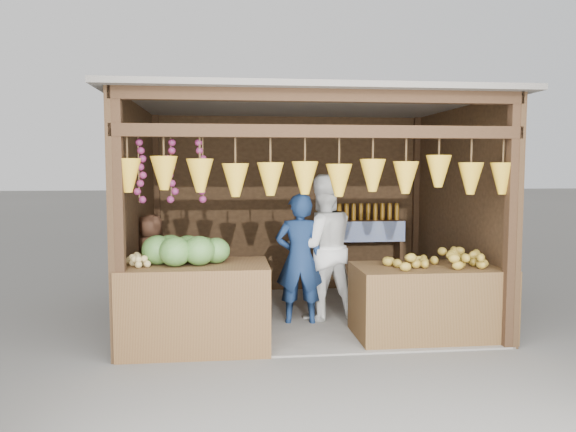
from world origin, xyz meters
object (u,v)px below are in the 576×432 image
object	(u,v)px
man_standing	(299,259)
woman_standing	(322,247)
counter_left	(196,306)
counter_right	(430,302)
vendor_seated	(151,257)

from	to	relation	value
man_standing	woman_standing	distance (m)	0.37
counter_left	counter_right	size ratio (longest dim) A/B	0.91
counter_right	vendor_seated	distance (m)	3.27
counter_right	vendor_seated	world-z (taller)	vendor_seated
vendor_seated	counter_left	bearing A→B (deg)	147.36
counter_right	woman_standing	xyz separation A→B (m)	(-1.04, 0.86, 0.49)
woman_standing	vendor_seated	world-z (taller)	woman_standing
woman_standing	vendor_seated	bearing A→B (deg)	-12.85
counter_left	man_standing	distance (m)	1.45
counter_left	vendor_seated	world-z (taller)	vendor_seated
counter_left	man_standing	bearing A→B (deg)	33.41
counter_left	counter_right	bearing A→B (deg)	2.22
woman_standing	vendor_seated	distance (m)	2.06
counter_left	woman_standing	xyz separation A→B (m)	(1.48, 0.96, 0.45)
woman_standing	vendor_seated	size ratio (longest dim) A/B	1.71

